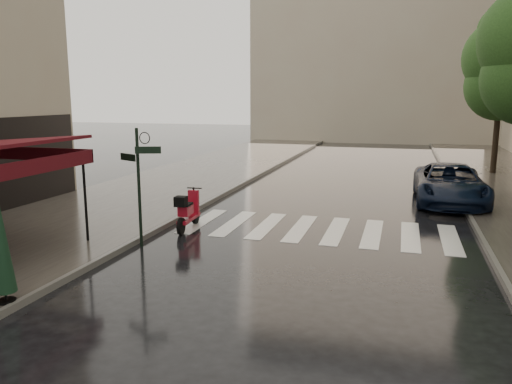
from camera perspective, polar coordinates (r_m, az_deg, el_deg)
The scene contains 11 objects.
ground at distance 10.51m, azimuth -15.21°, elevation -11.15°, with size 120.00×120.00×0.00m, color black.
sidewalk_near at distance 22.79m, azimuth -9.19°, elevation 1.04°, with size 6.00×60.00×0.12m, color #38332D.
curb_near at distance 21.66m, azimuth -1.89°, elevation 0.71°, with size 0.12×60.00×0.16m, color #595651.
curb_far at distance 20.72m, azimuth 22.19°, elevation -0.55°, with size 0.12×60.00×0.16m, color #595651.
crosswalk at distance 14.93m, azimuth 7.10°, elevation -4.25°, with size 7.85×3.20×0.01m.
signpost at distance 13.12m, azimuth -13.25°, elevation 1.61°, with size 1.17×0.29×3.10m.
backdrop_building at distance 46.71m, azimuth 14.18°, elevation 18.01°, with size 22.00×6.00×20.00m, color tan.
tree_far at distance 27.66m, azimuth 26.34°, elevation 13.00°, with size 3.80×3.80×8.16m.
scooter at distance 14.84m, azimuth -7.81°, elevation -2.26°, with size 0.49×1.75×1.15m.
parked_car at distance 19.65m, azimuth 21.28°, elevation 0.86°, with size 2.40×5.21×1.45m, color black.
parasol_back at distance 10.17m, azimuth -27.20°, elevation -4.78°, with size 0.42×0.42×2.27m.
Camera 1 is at (5.24, -8.25, 3.85)m, focal length 35.00 mm.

